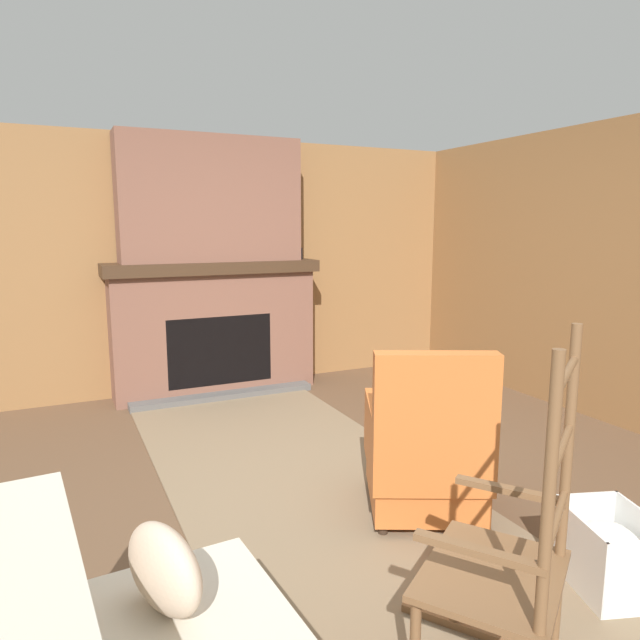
{
  "coord_description": "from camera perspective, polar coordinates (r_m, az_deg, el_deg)",
  "views": [
    {
      "loc": [
        2.82,
        -1.38,
        1.6
      ],
      "look_at": [
        -1.0,
        0.42,
        0.9
      ],
      "focal_mm": 32.0,
      "sensor_mm": 36.0,
      "label": 1
    }
  ],
  "objects": [
    {
      "name": "area_rug",
      "position": [
        3.77,
        -1.86,
        -15.58
      ],
      "size": [
        4.09,
        1.64,
        0.01
      ],
      "color": "#7A664C",
      "rests_on": "ground"
    },
    {
      "name": "fireplace_hearth",
      "position": [
        5.54,
        -10.46,
        -0.82
      ],
      "size": [
        0.6,
        2.0,
        1.27
      ],
      "color": "brown",
      "rests_on": "ground"
    },
    {
      "name": "laundry_basket",
      "position": [
        3.01,
        26.97,
        -19.92
      ],
      "size": [
        0.51,
        0.45,
        0.35
      ],
      "rotation": [
        0.0,
        0.0,
        -0.32
      ],
      "color": "white",
      "rests_on": "ground"
    },
    {
      "name": "ground_plane",
      "position": [
        3.52,
        0.75,
        -17.6
      ],
      "size": [
        14.0,
        14.0,
        0.0
      ],
      "primitive_type": "plane",
      "color": "brown"
    },
    {
      "name": "storage_case",
      "position": [
        5.77,
        -2.99,
        6.66
      ],
      "size": [
        0.13,
        0.21,
        0.11
      ],
      "color": "black",
      "rests_on": "fireplace_hearth"
    },
    {
      "name": "wood_panel_wall_left",
      "position": [
        5.7,
        -11.25,
        5.37
      ],
      "size": [
        0.06,
        5.93,
        2.43
      ],
      "color": "olive",
      "rests_on": "ground"
    },
    {
      "name": "armchair",
      "position": [
        3.29,
        10.48,
        -13.04
      ],
      "size": [
        0.9,
        0.86,
        0.98
      ],
      "rotation": [
        0.0,
        0.0,
        2.69
      ],
      "color": "#C6662D",
      "rests_on": "ground"
    },
    {
      "name": "chimney_breast",
      "position": [
        5.47,
        -10.88,
        11.76
      ],
      "size": [
        0.34,
        1.67,
        1.14
      ],
      "color": "brown",
      "rests_on": "fireplace_hearth"
    },
    {
      "name": "oil_lamp_vase",
      "position": [
        5.44,
        -14.06,
        6.54
      ],
      "size": [
        0.12,
        0.12,
        0.24
      ],
      "color": "#47708E",
      "rests_on": "fireplace_hearth"
    },
    {
      "name": "firewood_stack",
      "position": [
        5.02,
        9.16,
        -8.58
      ],
      "size": [
        0.43,
        0.49,
        0.11
      ],
      "rotation": [
        0.0,
        0.0,
        -0.21
      ],
      "color": "brown",
      "rests_on": "ground"
    },
    {
      "name": "rocking_chair",
      "position": [
        2.19,
        17.96,
        -23.4
      ],
      "size": [
        0.94,
        0.87,
        1.28
      ],
      "rotation": [
        0.0,
        0.0,
        3.76
      ],
      "color": "brown",
      "rests_on": "ground"
    }
  ]
}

